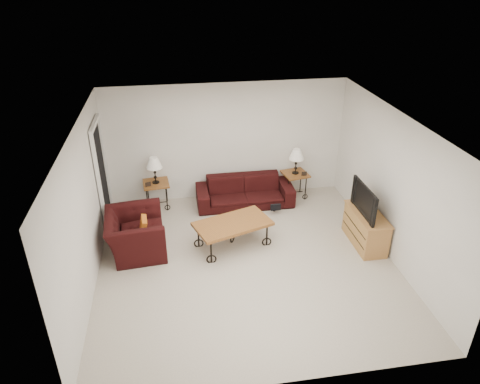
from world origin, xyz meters
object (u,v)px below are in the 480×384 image
object	(u,v)px
sofa	(245,191)
armchair	(136,233)
lamp_right	(296,161)
coffee_table	(233,234)
backpack	(274,203)
side_table_right	(295,185)
television	(369,200)
side_table_left	(157,195)
tv_stand	(366,228)
lamp_left	(155,170)

from	to	relation	value
sofa	armchair	size ratio (longest dim) A/B	1.80
lamp_right	coffee_table	world-z (taller)	lamp_right
sofa	lamp_right	size ratio (longest dim) A/B	3.65
sofa	backpack	xyz separation A→B (m)	(0.55, -0.42, -0.09)
side_table_right	television	distance (m)	2.22
side_table_right	backpack	size ratio (longest dim) A/B	1.36
sofa	side_table_left	bearing A→B (deg)	174.39
coffee_table	armchair	distance (m)	1.72
side_table_right	tv_stand	xyz separation A→B (m)	(0.78, -1.98, 0.04)
lamp_right	lamp_left	bearing A→B (deg)	180.00
tv_stand	lamp_left	bearing A→B (deg)	152.10
side_table_left	armchair	distance (m)	1.61
tv_stand	television	bearing A→B (deg)	-180.00
sofa	tv_stand	bearing A→B (deg)	-43.27
side_table_left	lamp_left	size ratio (longest dim) A/B	1.00
tv_stand	side_table_left	bearing A→B (deg)	152.10
sofa	side_table_left	distance (m)	1.84
coffee_table	tv_stand	world-z (taller)	tv_stand
sofa	lamp_right	distance (m)	1.27
side_table_right	side_table_left	bearing A→B (deg)	180.00
side_table_left	tv_stand	world-z (taller)	tv_stand
armchair	backpack	xyz separation A→B (m)	(2.74, 0.96, -0.16)
armchair	television	world-z (taller)	television
sofa	side_table_left	world-z (taller)	sofa
lamp_right	coffee_table	size ratio (longest dim) A/B	0.42
lamp_right	side_table_right	bearing A→B (deg)	0.00
coffee_table	backpack	xyz separation A→B (m)	(1.03, 1.08, -0.04)
coffee_table	tv_stand	distance (m)	2.41
side_table_left	television	size ratio (longest dim) A/B	0.59
sofa	tv_stand	distance (m)	2.63
lamp_left	side_table_right	bearing A→B (deg)	0.00
lamp_left	armchair	size ratio (longest dim) A/B	0.50
lamp_left	coffee_table	bearing A→B (deg)	-51.24
sofa	lamp_left	distance (m)	1.92
lamp_left	tv_stand	bearing A→B (deg)	-27.90
coffee_table	television	bearing A→B (deg)	-7.14
side_table_left	side_table_right	size ratio (longest dim) A/B	1.01
lamp_left	coffee_table	xyz separation A→B (m)	(1.35, -1.69, -0.60)
television	armchair	bearing A→B (deg)	-95.83
lamp_right	coffee_table	xyz separation A→B (m)	(-1.61, -1.69, -0.59)
armchair	television	bearing A→B (deg)	-100.71
backpack	armchair	bearing A→B (deg)	-138.26
lamp_right	coffee_table	bearing A→B (deg)	-133.75
backpack	lamp_right	bearing A→B (deg)	68.07
armchair	tv_stand	xyz separation A→B (m)	(4.11, -0.42, -0.05)
lamp_left	backpack	bearing A→B (deg)	-14.25
sofa	television	distance (m)	2.69
side_table_left	backpack	size ratio (longest dim) A/B	1.38
sofa	armchair	distance (m)	2.59
television	side_table_left	bearing A→B (deg)	-118.02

